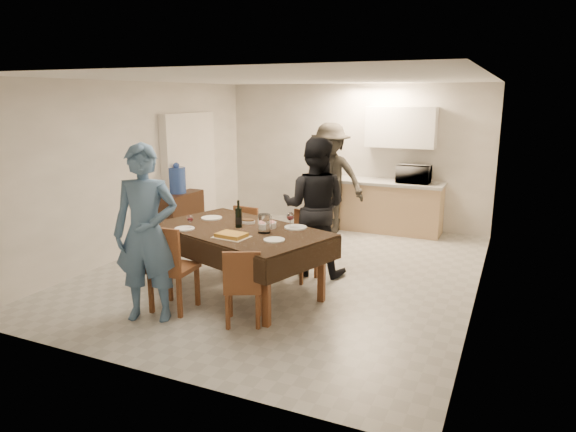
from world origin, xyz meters
The scene contains 33 objects.
floor centered at (0.00, 0.00, 0.00)m, with size 5.00×6.00×0.02m, color #ACACA8.
ceiling centered at (0.00, 0.00, 2.60)m, with size 5.00×6.00×0.02m, color white.
wall_back centered at (0.00, 3.00, 1.30)m, with size 5.00×0.02×2.60m, color silver.
wall_front centered at (0.00, -3.00, 1.30)m, with size 5.00×0.02×2.60m, color silver.
wall_left centered at (-2.50, 0.00, 1.30)m, with size 0.02×6.00×2.60m, color silver.
wall_right centered at (2.50, 0.00, 1.30)m, with size 0.02×6.00×2.60m, color silver.
stub_partition centered at (-2.42, 1.20, 1.05)m, with size 0.15×1.40×2.10m, color white.
kitchen_base_cabinet centered at (0.60, 2.68, 0.43)m, with size 2.20×0.60×0.86m, color tan.
kitchen_worktop centered at (0.60, 2.68, 0.89)m, with size 2.24×0.64×0.05m, color #A6A6A1.
upper_cabinet centered at (0.90, 2.82, 1.85)m, with size 1.20×0.34×0.70m, color white.
dining_table centered at (-0.17, -1.00, 0.79)m, with size 2.39×1.83×0.82m.
chair_near_left centered at (-0.62, -1.85, 0.62)m, with size 0.48×0.48×0.55m.
chair_near_right centered at (0.28, -1.83, 0.52)m, with size 0.52×0.54×0.46m.
chair_far_left centered at (-0.62, -0.33, 0.53)m, with size 0.42×0.42×0.47m.
chair_far_right centered at (0.28, -0.34, 0.55)m, with size 0.49×0.50×0.49m.
console centered at (-2.28, 0.63, 0.41)m, with size 0.44×0.88×0.81m, color black.
water_jug centered at (-2.28, 0.63, 1.03)m, with size 0.28×0.28×0.43m, color #3355B2.
wine_bottle centered at (-0.22, -0.95, 0.99)m, with size 0.08×0.08×0.33m, color black, non-canonical shape.
water_pitcher centered at (0.18, -1.05, 0.93)m, with size 0.14×0.14×0.22m, color white.
savoury_tart centered at (-0.07, -1.38, 0.85)m, with size 0.38×0.29×0.05m, color gold.
salad_bowl centered at (0.13, -0.82, 0.86)m, with size 0.18×0.18×0.07m, color white.
mushroom_dish centered at (-0.22, -0.72, 0.84)m, with size 0.18×0.18×0.03m, color white.
wine_glass_a centered at (-0.72, -1.25, 0.91)m, with size 0.08×0.08×0.17m, color white, non-canonical shape.
wine_glass_b centered at (0.38, -0.75, 0.92)m, with size 0.09×0.09×0.20m, color white, non-canonical shape.
wine_glass_c centered at (-0.37, -0.70, 0.91)m, with size 0.08×0.08×0.18m, color white, non-canonical shape.
plate_near_left centered at (-0.77, -1.30, 0.83)m, with size 0.24×0.24×0.01m, color white.
plate_near_right centered at (0.43, -1.30, 0.83)m, with size 0.24×0.24×0.01m, color white.
plate_far_left centered at (-0.77, -0.70, 0.83)m, with size 0.27×0.27×0.02m, color white.
plate_far_right centered at (0.43, -0.70, 0.83)m, with size 0.28×0.28×0.02m, color white.
microwave centered at (1.19, 2.68, 1.06)m, with size 0.56×0.38×0.31m, color white.
person_near centered at (-0.72, -2.05, 0.96)m, with size 0.70×0.46×1.92m, color #4C6F99.
person_far centered at (0.38, 0.05, 0.93)m, with size 0.91×0.71×1.86m, color black.
person_kitchen centered at (-0.18, 2.23, 0.97)m, with size 1.25×0.72×1.93m, color black.
Camera 1 is at (2.82, -6.23, 2.40)m, focal length 32.00 mm.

